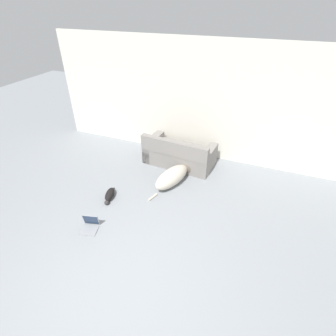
# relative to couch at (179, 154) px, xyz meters

# --- Properties ---
(ground_plane) EXTENTS (20.00, 20.00, 0.00)m
(ground_plane) POSITION_rel_couch_xyz_m (0.38, -3.63, -0.26)
(ground_plane) COLOR gray
(wall_back) EXTENTS (7.83, 0.06, 2.78)m
(wall_back) POSITION_rel_couch_xyz_m (0.38, 0.64, 1.13)
(wall_back) COLOR silver
(wall_back) RESTS_ON ground_plane
(couch) EXTENTS (1.70, 0.95, 0.76)m
(couch) POSITION_rel_couch_xyz_m (0.00, 0.00, 0.00)
(couch) COLOR gray
(couch) RESTS_ON ground_plane
(dog) EXTENTS (0.72, 1.47, 0.37)m
(dog) POSITION_rel_couch_xyz_m (0.17, -0.75, -0.07)
(dog) COLOR beige
(dog) RESTS_ON ground_plane
(cat) EXTENTS (0.26, 0.57, 0.16)m
(cat) POSITION_rel_couch_xyz_m (-0.88, -1.76, -0.18)
(cat) COLOR black
(cat) RESTS_ON ground_plane
(laptop_open) EXTENTS (0.35, 0.35, 0.25)m
(laptop_open) POSITION_rel_couch_xyz_m (-0.76, -2.59, -0.18)
(laptop_open) COLOR gray
(laptop_open) RESTS_ON ground_plane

